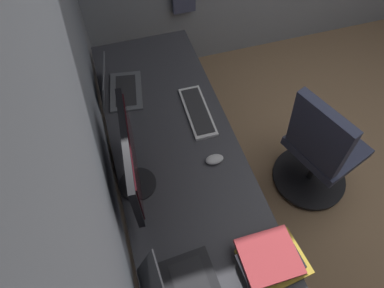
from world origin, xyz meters
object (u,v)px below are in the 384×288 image
monitor_primary (131,159)px  drawer_pedestal (171,171)px  laptop_leftmost (117,87)px  keyboard_main (197,111)px  mouse_main (214,159)px  office_chair (319,152)px  book_stack_near (271,260)px

monitor_primary → drawer_pedestal: bearing=-42.3°
monitor_primary → laptop_leftmost: bearing=-1.3°
keyboard_main → drawer_pedestal: bearing=121.0°
mouse_main → drawer_pedestal: bearing=41.6°
monitor_primary → laptop_leftmost: (0.71, -0.02, -0.21)m
keyboard_main → office_chair: (-0.35, -0.75, -0.28)m
office_chair → laptop_leftmost: bearing=60.7°
mouse_main → office_chair: 0.82m
laptop_leftmost → monitor_primary: bearing=178.7°
drawer_pedestal → mouse_main: bearing=-138.4°
keyboard_main → book_stack_near: (-0.97, -0.04, 0.03)m
drawer_pedestal → laptop_leftmost: laptop_leftmost is taller
monitor_primary → office_chair: monitor_primary is taller
monitor_primary → keyboard_main: (0.39, -0.46, -0.25)m
keyboard_main → book_stack_near: bearing=-177.4°
mouse_main → office_chair: (0.02, -0.77, -0.29)m
drawer_pedestal → book_stack_near: bearing=-162.2°
keyboard_main → office_chair: size_ratio=0.44×
laptop_leftmost → mouse_main: 0.81m
drawer_pedestal → laptop_leftmost: size_ratio=1.82×
monitor_primary → book_stack_near: 0.80m
book_stack_near → mouse_main: bearing=5.8°
drawer_pedestal → monitor_primary: (-0.26, 0.23, 0.64)m
laptop_leftmost → book_stack_near: bearing=-159.4°
monitor_primary → office_chair: bearing=-88.3°
drawer_pedestal → keyboard_main: 0.47m
monitor_primary → keyboard_main: 0.65m
drawer_pedestal → office_chair: office_chair is taller
monitor_primary → keyboard_main: size_ratio=1.36×
office_chair → drawer_pedestal: bearing=77.4°
book_stack_near → drawer_pedestal: bearing=17.8°
drawer_pedestal → office_chair: bearing=-102.6°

